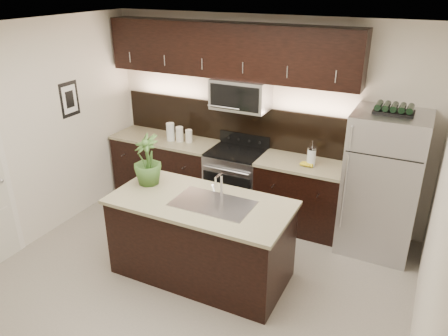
% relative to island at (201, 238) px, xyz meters
% --- Properties ---
extents(ground, '(4.50, 4.50, 0.00)m').
position_rel_island_xyz_m(ground, '(-0.01, -0.20, -0.47)').
color(ground, gray).
rests_on(ground, ground).
extents(room_walls, '(4.52, 4.02, 2.71)m').
position_rel_island_xyz_m(room_walls, '(-0.12, -0.24, 1.22)').
color(room_walls, silver).
rests_on(room_walls, ground).
extents(counter_run, '(3.51, 0.65, 0.94)m').
position_rel_island_xyz_m(counter_run, '(-0.47, 1.49, -0.00)').
color(counter_run, black).
rests_on(counter_run, ground).
extents(upper_fixtures, '(3.49, 0.40, 1.66)m').
position_rel_island_xyz_m(upper_fixtures, '(-0.44, 1.64, 1.67)').
color(upper_fixtures, black).
rests_on(upper_fixtures, counter_run).
extents(island, '(1.96, 0.96, 0.94)m').
position_rel_island_xyz_m(island, '(0.00, 0.00, 0.00)').
color(island, black).
rests_on(island, ground).
extents(sink_faucet, '(0.84, 0.50, 0.28)m').
position_rel_island_xyz_m(sink_faucet, '(0.15, 0.01, 0.48)').
color(sink_faucet, silver).
rests_on(sink_faucet, island).
extents(refrigerator, '(0.84, 0.76, 1.75)m').
position_rel_island_xyz_m(refrigerator, '(1.67, 1.43, 0.40)').
color(refrigerator, '#B2B2B7').
rests_on(refrigerator, ground).
extents(wine_rack, '(0.43, 0.27, 0.10)m').
position_rel_island_xyz_m(wine_rack, '(1.67, 1.43, 1.32)').
color(wine_rack, black).
rests_on(wine_rack, refrigerator).
extents(plant, '(0.43, 0.43, 0.58)m').
position_rel_island_xyz_m(plant, '(-0.74, 0.11, 0.76)').
color(plant, '#355A24').
rests_on(plant, island).
extents(canisters, '(0.39, 0.16, 0.26)m').
position_rel_island_xyz_m(canisters, '(-1.19, 1.46, 0.58)').
color(canisters, silver).
rests_on(canisters, counter_run).
extents(french_press, '(0.11, 0.11, 0.32)m').
position_rel_island_xyz_m(french_press, '(0.79, 1.44, 0.59)').
color(french_press, silver).
rests_on(french_press, counter_run).
extents(bananas, '(0.19, 0.15, 0.06)m').
position_rel_island_xyz_m(bananas, '(0.71, 1.41, 0.50)').
color(bananas, gold).
rests_on(bananas, counter_run).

